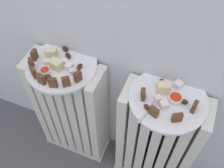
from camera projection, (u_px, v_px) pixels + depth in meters
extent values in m
cube|color=silver|center=(78.00, 140.00, 1.45)|extent=(0.33, 0.14, 0.03)
cube|color=silver|center=(45.00, 100.00, 1.24)|extent=(0.04, 0.14, 0.60)
cube|color=silver|center=(54.00, 103.00, 1.23)|extent=(0.04, 0.14, 0.60)
cube|color=silver|center=(63.00, 107.00, 1.22)|extent=(0.04, 0.14, 0.60)
cube|color=silver|center=(72.00, 110.00, 1.20)|extent=(0.04, 0.14, 0.60)
cube|color=silver|center=(81.00, 113.00, 1.19)|extent=(0.04, 0.14, 0.60)
cube|color=silver|center=(90.00, 116.00, 1.18)|extent=(0.04, 0.14, 0.60)
cube|color=silver|center=(99.00, 120.00, 1.17)|extent=(0.04, 0.14, 0.60)
cube|color=silver|center=(148.00, 167.00, 1.36)|extent=(0.33, 0.14, 0.03)
cube|color=silver|center=(125.00, 129.00, 1.14)|extent=(0.04, 0.14, 0.60)
cube|color=silver|center=(135.00, 133.00, 1.13)|extent=(0.04, 0.14, 0.60)
cube|color=silver|center=(145.00, 136.00, 1.12)|extent=(0.04, 0.14, 0.60)
cube|color=silver|center=(156.00, 140.00, 1.11)|extent=(0.04, 0.14, 0.60)
cube|color=silver|center=(167.00, 144.00, 1.10)|extent=(0.04, 0.14, 0.60)
cube|color=silver|center=(177.00, 148.00, 1.09)|extent=(0.04, 0.14, 0.60)
cube|color=silver|center=(189.00, 152.00, 1.08)|extent=(0.04, 0.14, 0.60)
cylinder|color=white|center=(61.00, 66.00, 0.96)|extent=(0.27, 0.27, 0.01)
cylinder|color=white|center=(168.00, 99.00, 0.87)|extent=(0.27, 0.27, 0.01)
cube|color=#56351E|center=(34.00, 55.00, 0.96)|extent=(0.02, 0.03, 0.04)
cube|color=#56351E|center=(31.00, 64.00, 0.93)|extent=(0.03, 0.03, 0.04)
cube|color=#56351E|center=(34.00, 72.00, 0.91)|extent=(0.03, 0.03, 0.04)
cube|color=#56351E|center=(41.00, 79.00, 0.89)|extent=(0.03, 0.02, 0.04)
cube|color=#56351E|center=(53.00, 83.00, 0.88)|extent=(0.03, 0.02, 0.04)
cube|color=#56351E|center=(66.00, 82.00, 0.88)|extent=(0.03, 0.03, 0.04)
cube|color=#56351E|center=(78.00, 77.00, 0.90)|extent=(0.02, 0.03, 0.04)
cube|color=beige|center=(51.00, 53.00, 0.97)|extent=(0.05, 0.04, 0.04)
cube|color=beige|center=(56.00, 65.00, 0.93)|extent=(0.05, 0.04, 0.04)
cube|color=white|center=(47.00, 62.00, 0.95)|extent=(0.03, 0.03, 0.02)
cube|color=white|center=(69.00, 67.00, 0.94)|extent=(0.02, 0.02, 0.02)
cube|color=white|center=(65.00, 62.00, 0.95)|extent=(0.02, 0.02, 0.02)
cube|color=white|center=(72.00, 71.00, 0.93)|extent=(0.03, 0.03, 0.02)
ellipsoid|color=#3D1E0F|center=(68.00, 56.00, 0.97)|extent=(0.03, 0.03, 0.02)
ellipsoid|color=#3D1E0F|center=(65.00, 49.00, 1.00)|extent=(0.03, 0.03, 0.02)
ellipsoid|color=#3D1E0F|center=(48.00, 77.00, 0.91)|extent=(0.03, 0.03, 0.02)
ellipsoid|color=#3D1E0F|center=(80.00, 67.00, 0.94)|extent=(0.02, 0.03, 0.02)
cylinder|color=white|center=(45.00, 72.00, 0.93)|extent=(0.04, 0.04, 0.02)
cylinder|color=red|center=(45.00, 71.00, 0.92)|extent=(0.03, 0.03, 0.01)
cube|color=#56351E|center=(143.00, 94.00, 0.85)|extent=(0.02, 0.03, 0.04)
cube|color=#56351E|center=(154.00, 112.00, 0.81)|extent=(0.03, 0.02, 0.04)
cube|color=#56351E|center=(177.00, 118.00, 0.80)|extent=(0.03, 0.03, 0.04)
cube|color=#56351E|center=(194.00, 107.00, 0.82)|extent=(0.02, 0.03, 0.04)
cube|color=beige|center=(163.00, 88.00, 0.87)|extent=(0.05, 0.04, 0.04)
cube|color=white|center=(158.00, 99.00, 0.85)|extent=(0.03, 0.03, 0.02)
cube|color=white|center=(178.00, 85.00, 0.88)|extent=(0.03, 0.03, 0.03)
cube|color=white|center=(164.00, 105.00, 0.83)|extent=(0.04, 0.04, 0.03)
ellipsoid|color=#3D1E0F|center=(147.00, 107.00, 0.83)|extent=(0.03, 0.03, 0.02)
ellipsoid|color=#3D1E0F|center=(184.00, 102.00, 0.85)|extent=(0.03, 0.02, 0.02)
ellipsoid|color=#3D1E0F|center=(162.00, 81.00, 0.90)|extent=(0.03, 0.03, 0.01)
cylinder|color=white|center=(175.00, 99.00, 0.85)|extent=(0.05, 0.05, 0.02)
cylinder|color=red|center=(175.00, 98.00, 0.85)|extent=(0.04, 0.04, 0.01)
cube|color=#B7B7BC|center=(145.00, 115.00, 0.82)|extent=(0.03, 0.07, 0.00)
cube|color=#B7B7BC|center=(156.00, 103.00, 0.85)|extent=(0.03, 0.03, 0.00)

